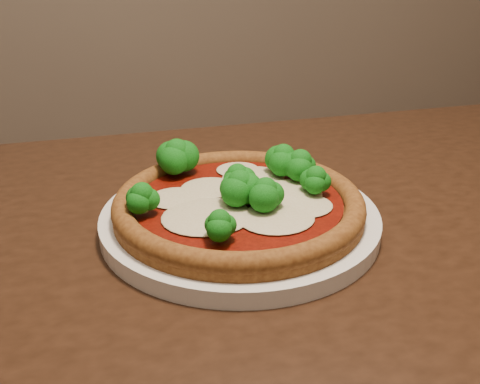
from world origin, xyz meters
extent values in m
cube|color=black|center=(0.11, 0.11, 0.73)|extent=(1.27, 0.85, 0.04)
cylinder|color=silver|center=(0.06, 0.18, 0.76)|extent=(0.29, 0.29, 0.02)
cylinder|color=brown|center=(0.05, 0.18, 0.77)|extent=(0.26, 0.26, 0.01)
torus|color=brown|center=(0.05, 0.18, 0.78)|extent=(0.26, 0.26, 0.02)
cylinder|color=#660D04|center=(0.05, 0.18, 0.78)|extent=(0.22, 0.22, 0.00)
ellipsoid|color=beige|center=(0.09, 0.23, 0.78)|extent=(0.07, 0.06, 0.01)
ellipsoid|color=beige|center=(0.03, 0.22, 0.78)|extent=(0.06, 0.06, 0.00)
ellipsoid|color=beige|center=(0.01, 0.15, 0.78)|extent=(0.09, 0.08, 0.01)
ellipsoid|color=beige|center=(-0.01, 0.20, 0.78)|extent=(0.06, 0.05, 0.00)
ellipsoid|color=beige|center=(0.07, 0.26, 0.78)|extent=(0.05, 0.05, 0.00)
ellipsoid|color=beige|center=(0.11, 0.15, 0.78)|extent=(0.06, 0.06, 0.00)
ellipsoid|color=beige|center=(0.10, 0.18, 0.78)|extent=(0.09, 0.08, 0.01)
ellipsoid|color=beige|center=(0.08, 0.13, 0.78)|extent=(0.08, 0.07, 0.01)
ellipsoid|color=#158919|center=(0.13, 0.17, 0.80)|extent=(0.04, 0.04, 0.03)
ellipsoid|color=#158919|center=(0.07, 0.15, 0.80)|extent=(0.04, 0.04, 0.04)
ellipsoid|color=#158919|center=(0.06, 0.19, 0.80)|extent=(0.04, 0.04, 0.03)
ellipsoid|color=#158919|center=(0.01, 0.27, 0.81)|extent=(0.05, 0.05, 0.04)
ellipsoid|color=#158919|center=(0.12, 0.23, 0.81)|extent=(0.04, 0.04, 0.04)
ellipsoid|color=#158919|center=(0.01, 0.10, 0.80)|extent=(0.04, 0.04, 0.03)
ellipsoid|color=#158919|center=(0.05, 0.17, 0.81)|extent=(0.05, 0.05, 0.04)
ellipsoid|color=#158919|center=(0.13, 0.21, 0.81)|extent=(0.04, 0.04, 0.04)
ellipsoid|color=#158919|center=(-0.05, 0.17, 0.80)|extent=(0.04, 0.04, 0.03)
camera|label=1|loc=(-0.09, -0.30, 1.02)|focal=40.00mm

